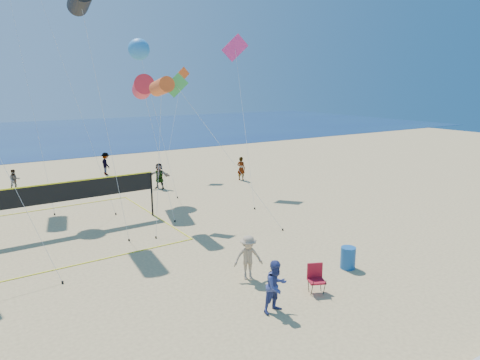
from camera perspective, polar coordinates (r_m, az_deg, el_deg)
ocean at (r=70.41m, az=-26.86°, el=5.37°), size 140.00×50.00×0.03m
bystander_a at (r=14.40m, az=4.83°, el=-13.95°), size 0.93×0.76×1.78m
bystander_b at (r=16.57m, az=1.10°, el=-10.28°), size 1.28×0.99×1.74m
far_person_1 at (r=31.08m, az=-10.72°, el=0.55°), size 1.60×1.57×1.83m
far_person_2 at (r=33.19m, az=0.15°, el=1.54°), size 0.72×0.80×1.83m
far_person_3 at (r=34.00m, az=-27.86°, el=0.02°), size 0.77×0.63×1.48m
far_person_4 at (r=36.89m, az=-17.46°, el=2.10°), size 0.78×1.24×1.84m
camp_chair at (r=15.93m, az=10.06°, el=-12.55°), size 0.73×0.83×1.17m
trash_barrel at (r=18.15m, az=14.20°, el=-10.02°), size 0.74×0.74×0.90m
volleyball_net at (r=23.22m, az=-22.48°, el=-2.16°), size 9.89×9.75×2.56m
kite_2 at (r=23.10m, az=-10.41°, el=12.13°), size 2.18×3.66×7.73m
kite_4 at (r=23.61m, az=-7.49°, el=11.05°), size 3.91×5.77×7.93m
kite_5 at (r=30.79m, az=-0.57°, el=16.43°), size 3.35×6.47×10.74m
kite_7 at (r=30.11m, az=-13.33°, el=16.59°), size 1.78×3.91×10.26m
kite_9 at (r=34.86m, az=-7.93°, el=12.66°), size 4.49×4.45×8.68m
kite_10 at (r=27.27m, az=-12.82°, el=11.97°), size 1.90×6.60×7.91m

